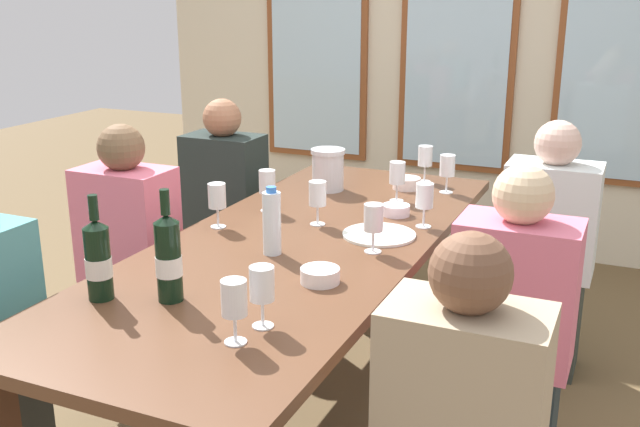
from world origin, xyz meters
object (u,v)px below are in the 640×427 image
object	(u,v)px
tasting_bowl_2	(396,210)
wine_glass_9	(267,183)
wine_bottle_0	(98,260)
seated_person_1	(547,255)
wine_bottle_1	(168,258)
wine_glass_0	(217,197)
wine_glass_5	(425,198)
wine_glass_8	(397,175)
wine_glass_6	(373,220)
seated_person_0	(226,213)
wine_glass_3	(262,287)
tasting_bowl_1	(407,183)
seated_person_2	(130,263)
white_plate_0	(379,235)
water_bottle	(272,222)
wine_glass_1	(234,300)
wine_glass_7	(447,167)
dining_table	(298,259)
seated_person_3	(511,339)
metal_pitcher	(328,169)
tasting_bowl_0	(320,275)
wine_glass_2	(425,157)
wine_glass_4	(318,195)

from	to	relation	value
tasting_bowl_2	wine_glass_9	size ratio (longest dim) A/B	0.65
wine_bottle_0	seated_person_1	xyz separation A→B (m)	(1.10, 1.53, -0.34)
wine_bottle_1	wine_glass_0	bearing A→B (deg)	110.00
wine_glass_5	wine_glass_8	distance (m)	0.37
wine_glass_6	seated_person_1	distance (m)	1.02
seated_person_1	seated_person_0	bearing A→B (deg)	-179.04
wine_bottle_0	wine_glass_3	world-z (taller)	wine_bottle_0
wine_glass_8	seated_person_0	distance (m)	1.02
wine_bottle_0	tasting_bowl_1	xyz separation A→B (m)	(0.45, 1.57, -0.10)
seated_person_2	wine_glass_5	bearing A→B (deg)	15.57
white_plate_0	wine_glass_6	size ratio (longest dim) A/B	1.57
wine_glass_6	seated_person_1	bearing A→B (deg)	58.73
wine_glass_5	seated_person_0	xyz separation A→B (m)	(-1.16, 0.45, -0.33)
water_bottle	white_plate_0	bearing A→B (deg)	50.30
wine_glass_8	wine_glass_5	bearing A→B (deg)	-55.51
wine_glass_1	wine_glass_7	world-z (taller)	same
wine_glass_3	seated_person_2	size ratio (longest dim) A/B	0.16
dining_table	seated_person_2	xyz separation A→B (m)	(-0.79, 0.02, -0.14)
wine_glass_7	seated_person_0	world-z (taller)	seated_person_0
seated_person_3	tasting_bowl_1	bearing A→B (deg)	125.68
wine_bottle_1	wine_glass_8	size ratio (longest dim) A/B	1.95
wine_glass_6	tasting_bowl_1	bearing A→B (deg)	99.86
metal_pitcher	tasting_bowl_2	bearing A→B (deg)	-31.36
tasting_bowl_1	seated_person_2	bearing A→B (deg)	-137.75
wine_glass_5	wine_glass_9	bearing A→B (deg)	-175.16
wine_glass_1	seated_person_1	xyz separation A→B (m)	(0.59, 1.61, -0.34)
tasting_bowl_0	metal_pitcher	bearing A→B (deg)	112.10
metal_pitcher	wine_glass_1	xyz separation A→B (m)	(0.38, -1.50, 0.03)
tasting_bowl_0	seated_person_2	xyz separation A→B (m)	(-1.03, 0.35, -0.24)
wine_glass_5	wine_glass_7	world-z (taller)	same
wine_bottle_0	tasting_bowl_1	size ratio (longest dim) A/B	2.50
wine_bottle_1	tasting_bowl_2	xyz separation A→B (m)	(0.34, 1.08, -0.11)
wine_glass_5	wine_glass_9	xyz separation A→B (m)	(-0.65, -0.06, 0.00)
metal_pitcher	wine_glass_6	distance (m)	0.85
tasting_bowl_0	wine_glass_6	xyz separation A→B (m)	(0.06, 0.33, 0.09)
wine_glass_3	wine_glass_2	bearing A→B (deg)	91.41
wine_glass_3	seated_person_1	xyz separation A→B (m)	(0.57, 1.50, -0.33)
wine_glass_4	seated_person_2	world-z (taller)	seated_person_2
wine_glass_3	wine_glass_4	world-z (taller)	same
wine_glass_6	seated_person_2	size ratio (longest dim) A/B	0.16
metal_pitcher	wine_glass_2	xyz separation A→B (m)	(0.36, 0.32, 0.03)
wine_glass_2	wine_glass_3	world-z (taller)	same
seated_person_2	seated_person_0	bearing A→B (deg)	90.00
wine_bottle_1	seated_person_2	bearing A→B (deg)	135.92
wine_glass_2	wine_glass_8	size ratio (longest dim) A/B	1.00
wine_glass_9	wine_bottle_0	bearing A→B (deg)	-91.77
wine_glass_7	wine_bottle_1	bearing A→B (deg)	-106.20
wine_glass_7	wine_glass_6	bearing A→B (deg)	-92.18
tasting_bowl_2	wine_glass_6	bearing A→B (deg)	-81.89
dining_table	wine_glass_6	world-z (taller)	wine_glass_6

